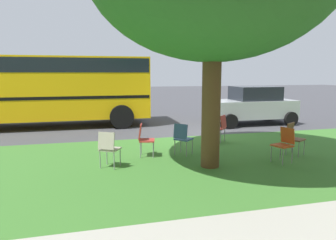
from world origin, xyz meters
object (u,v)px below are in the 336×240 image
at_px(chair_0, 182,137).
at_px(chair_3, 293,136).
at_px(chair_5, 284,142).
at_px(parked_car, 252,105).
at_px(chair_2, 220,126).
at_px(chair_1, 109,147).
at_px(chair_4, 144,137).
at_px(school_bus, 18,85).

bearing_deg(chair_0, chair_3, 166.91).
xyz_separation_m(chair_5, parked_car, (-2.25, -5.58, 0.32)).
distance_m(chair_2, chair_5, 2.65).
bearing_deg(parked_car, chair_0, 43.55).
height_order(chair_0, chair_3, same).
relative_size(chair_1, chair_4, 1.00).
bearing_deg(parked_car, chair_1, 37.21).
relative_size(chair_5, school_bus, 0.08).
bearing_deg(chair_1, school_bus, -64.13).
bearing_deg(chair_1, parked_car, -142.79).
height_order(chair_3, chair_5, same).
distance_m(chair_3, parked_car, 5.23).
bearing_deg(chair_3, chair_2, -57.15).
bearing_deg(chair_2, chair_1, 27.97).
bearing_deg(school_bus, chair_5, 136.30).
relative_size(chair_3, school_bus, 0.08).
distance_m(chair_0, chair_5, 2.61).
bearing_deg(chair_2, school_bus, -33.41).
distance_m(chair_2, chair_3, 2.36).
distance_m(chair_5, school_bus, 10.34).
bearing_deg(chair_3, chair_1, -0.25).
bearing_deg(chair_2, chair_0, 37.65).
relative_size(chair_2, chair_3, 1.00).
xyz_separation_m(chair_0, chair_1, (2.02, 0.67, 0.00)).
bearing_deg(school_bus, chair_4, 126.16).
distance_m(chair_3, chair_5, 0.92).
distance_m(chair_1, chair_3, 4.98).
height_order(chair_0, chair_1, same).
height_order(chair_3, chair_4, same).
bearing_deg(chair_1, chair_0, -161.70).
bearing_deg(school_bus, chair_3, 141.34).
bearing_deg(chair_3, chair_0, -13.09).
distance_m(chair_3, chair_4, 4.07).
xyz_separation_m(chair_3, chair_5, (0.70, 0.60, 0.00)).
relative_size(chair_3, chair_4, 1.00).
bearing_deg(chair_5, chair_3, -139.37).
bearing_deg(chair_0, school_bus, -48.40).
bearing_deg(school_bus, parked_car, 171.08).
relative_size(chair_0, chair_4, 1.00).
distance_m(chair_2, school_bus, 8.29).
bearing_deg(chair_3, chair_5, 40.63).
height_order(chair_3, school_bus, school_bus).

